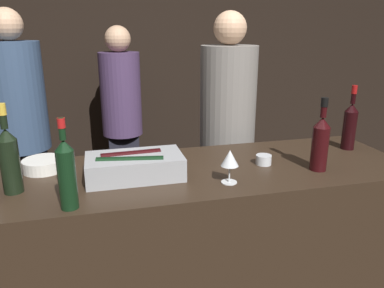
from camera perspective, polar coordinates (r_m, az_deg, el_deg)
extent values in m
cube|color=black|center=(3.79, -7.92, 13.81)|extent=(6.40, 0.06, 2.80)
cube|color=#2D2116|center=(2.05, 0.25, -16.55)|extent=(2.17, 0.69, 0.96)
cube|color=#9EA0A5|center=(1.74, -8.71, -3.39)|extent=(0.44, 0.24, 0.11)
cylinder|color=black|center=(1.69, -9.39, -3.07)|extent=(0.30, 0.12, 0.07)
cylinder|color=black|center=(1.76, -9.23, -2.18)|extent=(0.28, 0.09, 0.07)
cylinder|color=silver|center=(1.94, -21.69, -2.96)|extent=(0.19, 0.19, 0.06)
cylinder|color=gray|center=(1.93, -21.77, -2.29)|extent=(0.16, 0.16, 0.01)
cylinder|color=silver|center=(1.68, 5.67, -5.80)|extent=(0.07, 0.07, 0.00)
cylinder|color=silver|center=(1.67, 5.71, -4.53)|extent=(0.01, 0.01, 0.08)
cone|color=silver|center=(1.64, 5.78, -2.12)|extent=(0.08, 0.08, 0.07)
cylinder|color=silver|center=(1.92, 10.86, -2.36)|extent=(0.08, 0.08, 0.05)
sphere|color=#F9D67F|center=(1.92, 10.86, -2.30)|extent=(0.04, 0.04, 0.04)
cylinder|color=black|center=(1.71, -25.93, -3.11)|extent=(0.08, 0.08, 0.23)
cone|color=black|center=(1.67, -26.54, 1.31)|extent=(0.08, 0.08, 0.05)
cylinder|color=black|center=(1.66, -26.89, 3.80)|extent=(0.03, 0.03, 0.10)
cylinder|color=gold|center=(1.65, -27.02, 4.74)|extent=(0.03, 0.03, 0.05)
cylinder|color=black|center=(2.28, 22.83, 1.93)|extent=(0.07, 0.07, 0.22)
cone|color=black|center=(2.26, 23.21, 5.10)|extent=(0.07, 0.07, 0.04)
cylinder|color=black|center=(2.24, 23.43, 6.92)|extent=(0.03, 0.03, 0.10)
cylinder|color=maroon|center=(2.24, 23.52, 7.62)|extent=(0.03, 0.03, 0.05)
cylinder|color=black|center=(1.48, -18.47, -5.20)|extent=(0.07, 0.07, 0.23)
cone|color=black|center=(1.44, -18.98, -0.17)|extent=(0.07, 0.07, 0.04)
cylinder|color=black|center=(1.42, -19.22, 2.18)|extent=(0.02, 0.02, 0.08)
cylinder|color=red|center=(1.42, -19.31, 3.05)|extent=(0.03, 0.03, 0.04)
cylinder|color=black|center=(1.89, 18.87, -0.70)|extent=(0.08, 0.08, 0.21)
cone|color=black|center=(1.86, 19.26, 3.13)|extent=(0.08, 0.08, 0.05)
cylinder|color=black|center=(1.84, 19.47, 5.26)|extent=(0.03, 0.03, 0.09)
cylinder|color=black|center=(1.84, 19.55, 6.04)|extent=(0.03, 0.03, 0.04)
cube|color=black|center=(2.74, 5.05, -9.33)|extent=(0.28, 0.20, 0.79)
cylinder|color=slate|center=(2.50, 5.50, 6.40)|extent=(0.37, 0.37, 0.72)
sphere|color=tan|center=(2.45, 5.83, 17.18)|extent=(0.21, 0.21, 0.21)
cube|color=black|center=(3.05, -23.35, -7.81)|extent=(0.28, 0.21, 0.80)
cylinder|color=#334766|center=(2.83, -25.20, 6.51)|extent=(0.38, 0.38, 0.73)
sphere|color=tan|center=(2.79, -26.49, 16.04)|extent=(0.21, 0.21, 0.21)
cube|color=black|center=(3.42, -10.12, -4.43)|extent=(0.25, 0.19, 0.74)
cylinder|color=#473356|center=(3.23, -10.79, 7.46)|extent=(0.34, 0.34, 0.69)
sphere|color=tan|center=(3.18, -11.26, 15.45)|extent=(0.21, 0.21, 0.21)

